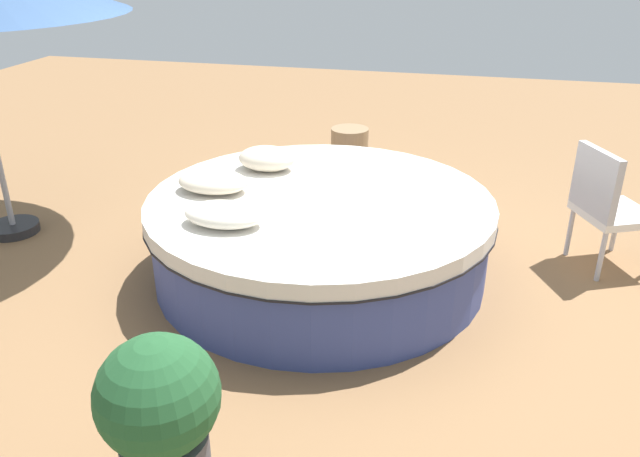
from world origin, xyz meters
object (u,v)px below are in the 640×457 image
at_px(round_bed, 320,235).
at_px(side_table, 350,148).
at_px(throw_pillow_1, 213,182).
at_px(patio_chair, 606,202).
at_px(planter, 161,417).
at_px(throw_pillow_2, 224,214).
at_px(throw_pillow_0, 267,158).

height_order(round_bed, side_table, round_bed).
bearing_deg(throw_pillow_1, side_table, 77.57).
bearing_deg(patio_chair, planter, -62.57).
relative_size(throw_pillow_1, side_table, 1.19).
bearing_deg(side_table, planter, -88.86).
distance_m(planter, side_table, 4.79).
height_order(throw_pillow_1, throw_pillow_2, throw_pillow_1).
bearing_deg(throw_pillow_1, throw_pillow_0, 66.38).
bearing_deg(throw_pillow_1, planter, -73.66).
xyz_separation_m(planter, side_table, (-0.10, 4.79, -0.27)).
bearing_deg(throw_pillow_0, planter, -81.66).
bearing_deg(throw_pillow_0, throw_pillow_2, -86.99).
distance_m(throw_pillow_1, side_table, 2.65).
height_order(planter, side_table, planter).
height_order(throw_pillow_2, planter, planter).
bearing_deg(planter, patio_chair, 52.32).
xyz_separation_m(throw_pillow_1, throw_pillow_2, (0.30, -0.55, -0.00)).
distance_m(throw_pillow_1, planter, 2.34).
distance_m(patio_chair, side_table, 3.02).
height_order(throw_pillow_0, planter, planter).
relative_size(throw_pillow_0, side_table, 1.03).
distance_m(round_bed, planter, 2.32).
bearing_deg(side_table, round_bed, -84.05).
distance_m(throw_pillow_0, throw_pillow_2, 1.12).
bearing_deg(throw_pillow_0, patio_chair, 3.09).
bearing_deg(patio_chair, side_table, -152.71).
relative_size(throw_pillow_2, patio_chair, 0.56).
bearing_deg(patio_chair, round_bed, -98.19).
relative_size(throw_pillow_0, throw_pillow_1, 0.86).
height_order(throw_pillow_1, side_table, throw_pillow_1).
xyz_separation_m(throw_pillow_0, patio_chair, (2.69, 0.14, -0.18)).
relative_size(planter, side_table, 1.95).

